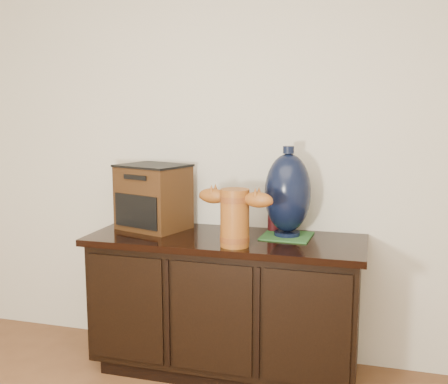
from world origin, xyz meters
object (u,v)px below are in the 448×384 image
(terracotta_vessel, at_px, (235,214))
(tv_radio, at_px, (153,197))
(sideboard, at_px, (225,303))
(lamp_base, at_px, (288,193))
(spray_can, at_px, (273,216))

(terracotta_vessel, xyz_separation_m, tv_radio, (-0.54, 0.25, 0.02))
(sideboard, xyz_separation_m, lamp_base, (0.31, 0.10, 0.60))
(sideboard, bearing_deg, tv_radio, 169.39)
(tv_radio, bearing_deg, sideboard, 7.76)
(lamp_base, bearing_deg, terracotta_vessel, -129.06)
(sideboard, height_order, spray_can, spray_can)
(terracotta_vessel, height_order, spray_can, terracotta_vessel)
(sideboard, height_order, terracotta_vessel, terracotta_vessel)
(terracotta_vessel, bearing_deg, sideboard, 131.01)
(spray_can, bearing_deg, terracotta_vessel, -108.52)
(tv_radio, distance_m, spray_can, 0.68)
(lamp_base, xyz_separation_m, spray_can, (-0.09, 0.10, -0.15))
(terracotta_vessel, xyz_separation_m, spray_can, (0.12, 0.37, -0.07))
(sideboard, relative_size, lamp_base, 3.08)
(terracotta_vessel, bearing_deg, tv_radio, 166.76)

